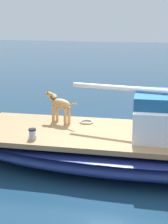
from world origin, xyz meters
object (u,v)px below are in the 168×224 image
deck_winch (32,134)px  coiled_rope (86,122)px  dog_tan (59,104)px  sailboat_main (128,148)px

deck_winch → coiled_rope: 1.53m
dog_tan → deck_winch: (1.23, 0.04, -0.32)m
dog_tan → coiled_rope: dog_tan is taller
sailboat_main → deck_winch: (1.07, -1.64, 0.42)m
dog_tan → coiled_rope: 0.74m
dog_tan → coiled_rope: size_ratio=2.86×
dog_tan → deck_winch: bearing=1.9°
sailboat_main → dog_tan: size_ratio=8.19×
deck_winch → coiled_rope: (-1.42, 0.55, -0.08)m
coiled_rope → deck_winch: bearing=-21.2°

